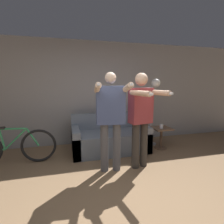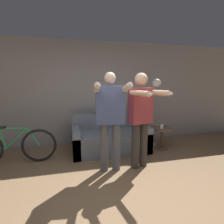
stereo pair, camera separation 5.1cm
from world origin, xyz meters
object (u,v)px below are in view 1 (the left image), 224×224
cat (114,110)px  bicycle (12,147)px  floor_lamp (152,94)px  person_left (111,115)px  person_right (141,114)px  side_table (161,134)px  couch (110,139)px  cup (161,126)px

cat → bicycle: size_ratio=0.27×
floor_lamp → person_left: bearing=-140.6°
person_right → bicycle: (-2.34, 0.71, -0.66)m
person_left → side_table: (1.45, 0.77, -0.66)m
person_right → side_table: 1.33m
couch → cup: (1.18, -0.25, 0.28)m
person_left → floor_lamp: 1.75m
couch → side_table: bearing=-8.8°
couch → cat: size_ratio=3.92×
person_right → side_table: (0.88, 0.77, -0.64)m
person_left → bicycle: bearing=164.8°
cat → bicycle: bearing=-165.0°
person_right → cup: bearing=29.1°
couch → person_left: bearing=-102.8°
person_left → cup: 1.63m
person_right → floor_lamp: size_ratio=1.04×
couch → bicycle: size_ratio=1.05×
person_right → bicycle: bearing=152.1°
bicycle → couch: bearing=7.0°
couch → person_right: (0.35, -0.96, 0.72)m
bicycle → cup: bearing=-0.1°
person_left → cat: 1.36m
side_table → couch: bearing=171.2°
person_left → bicycle: size_ratio=1.07×
person_left → cup: (1.40, 0.70, -0.46)m
side_table → bicycle: size_ratio=0.31×
person_left → bicycle: person_left is taller
floor_lamp → side_table: 1.00m
cat → cup: bearing=-30.4°
person_right → cup: person_right is taller
cup → side_table: bearing=53.9°
person_right → person_left: bearing=168.9°
person_right → side_table: person_right is taller
person_left → cat: size_ratio=3.96×
person_left → couch: bearing=83.8°
couch → person_right: bearing=-70.1°
floor_lamp → bicycle: (-3.11, -0.39, -0.95)m
person_left → person_right: 0.56m
couch → cup: bearing=-12.0°
person_right → cup: size_ratio=16.96×
person_left → person_right: size_ratio=1.00×
person_left → floor_lamp: (1.34, 1.10, 0.28)m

